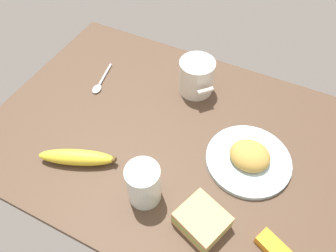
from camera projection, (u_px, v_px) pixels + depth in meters
The scene contains 7 objects.
tabletop at pixel (168, 136), 81.18cm from camera, with size 90.00×64.00×2.00cm, color #4C3828.
plate_of_food at pixel (249, 158), 74.06cm from camera, with size 19.96×19.96×5.25cm.
coffee_mug_black at pixel (195, 76), 86.23cm from camera, with size 11.42×11.19×9.75cm.
sandwich_main at pixel (202, 221), 64.05cm from camera, with size 11.64×11.09×4.40cm.
glass_of_milk at pixel (144, 185), 66.10cm from camera, with size 7.21×7.21×10.35cm.
banana at pixel (77, 157), 73.69cm from camera, with size 18.03×10.37×3.82cm.
spoon at pixel (100, 83), 91.06cm from camera, with size 3.97×12.63×0.80cm.
Camera 1 is at (-21.28, 43.31, 66.33)cm, focal length 34.01 mm.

